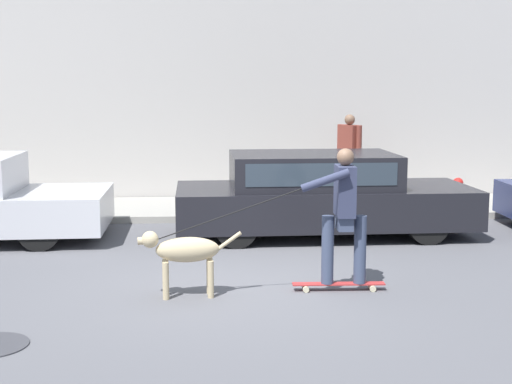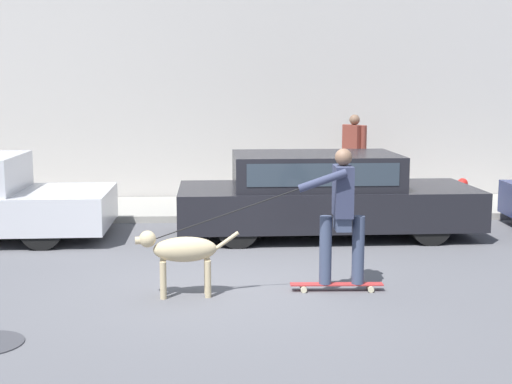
{
  "view_description": "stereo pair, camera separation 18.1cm",
  "coord_description": "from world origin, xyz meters",
  "px_view_note": "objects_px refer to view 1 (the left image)",
  "views": [
    {
      "loc": [
        -0.34,
        -8.12,
        2.29
      ],
      "look_at": [
        0.3,
        0.93,
        0.95
      ],
      "focal_mm": 50.0,
      "sensor_mm": 36.0,
      "label": 1
    },
    {
      "loc": [
        -0.16,
        -8.13,
        2.29
      ],
      "look_at": [
        0.3,
        0.93,
        0.95
      ],
      "focal_mm": 50.0,
      "sensor_mm": 36.0,
      "label": 2
    }
  ],
  "objects_px": {
    "dog": "(184,252)",
    "fire_hydrant": "(457,199)",
    "parked_car_1": "(321,195)",
    "pedestrian_with_bag": "(349,154)",
    "skateboarder": "(343,211)"
  },
  "relations": [
    {
      "from": "parked_car_1",
      "to": "fire_hydrant",
      "type": "distance_m",
      "value": 2.66
    },
    {
      "from": "dog",
      "to": "skateboarder",
      "type": "bearing_deg",
      "value": -179.86
    },
    {
      "from": "parked_car_1",
      "to": "pedestrian_with_bag",
      "type": "relative_size",
      "value": 2.74
    },
    {
      "from": "parked_car_1",
      "to": "dog",
      "type": "height_order",
      "value": "parked_car_1"
    },
    {
      "from": "dog",
      "to": "skateboarder",
      "type": "relative_size",
      "value": 0.43
    },
    {
      "from": "fire_hydrant",
      "to": "skateboarder",
      "type": "bearing_deg",
      "value": -124.8
    },
    {
      "from": "parked_car_1",
      "to": "fire_hydrant",
      "type": "xyz_separation_m",
      "value": [
        2.5,
        0.89,
        -0.23
      ]
    },
    {
      "from": "dog",
      "to": "fire_hydrant",
      "type": "distance_m",
      "value": 6.07
    },
    {
      "from": "pedestrian_with_bag",
      "to": "dog",
      "type": "bearing_deg",
      "value": -145.12
    },
    {
      "from": "fire_hydrant",
      "to": "dog",
      "type": "bearing_deg",
      "value": -138.02
    },
    {
      "from": "skateboarder",
      "to": "fire_hydrant",
      "type": "height_order",
      "value": "skateboarder"
    },
    {
      "from": "parked_car_1",
      "to": "skateboarder",
      "type": "xyz_separation_m",
      "value": [
        -0.24,
        -3.05,
        0.29
      ]
    },
    {
      "from": "dog",
      "to": "skateboarder",
      "type": "height_order",
      "value": "skateboarder"
    },
    {
      "from": "skateboarder",
      "to": "dog",
      "type": "bearing_deg",
      "value": 5.91
    },
    {
      "from": "parked_car_1",
      "to": "pedestrian_with_bag",
      "type": "distance_m",
      "value": 2.66
    }
  ]
}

